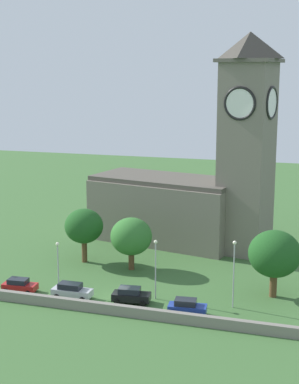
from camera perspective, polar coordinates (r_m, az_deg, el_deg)
ground_plane at (r=83.16m, az=0.47°, el=-6.72°), size 200.00×200.00×0.00m
church at (r=88.92m, az=4.38°, el=0.55°), size 29.61×15.33×31.76m
quay_barrier at (r=65.78m, az=-4.62°, el=-11.26°), size 43.55×0.70×1.19m
car_red at (r=73.13m, az=-12.63°, el=-8.91°), size 4.29×2.27×1.67m
car_silver at (r=70.02m, az=-7.64°, el=-9.57°), size 4.79×2.13×1.88m
car_black at (r=68.19m, az=-1.84°, el=-10.07°), size 4.59×2.63×1.86m
car_blue at (r=65.01m, az=3.69°, el=-11.21°), size 4.35×2.40×1.86m
streetlamp_west_mid at (r=71.26m, az=-8.97°, el=-6.43°), size 0.44×0.44×6.24m
streetlamp_central at (r=68.00m, az=0.60°, el=-6.68°), size 0.44×0.44×7.19m
streetlamp_east_mid at (r=66.10m, az=8.29°, el=-7.00°), size 0.44×0.44×7.86m
tree_riverside_east at (r=70.07m, az=12.17°, el=-5.97°), size 6.18×6.18×8.11m
tree_riverside_west at (r=78.18m, az=-1.80°, el=-4.39°), size 5.61×5.61×7.17m
tree_churchyard at (r=81.58m, az=-6.45°, el=-3.36°), size 5.38×5.38×7.65m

